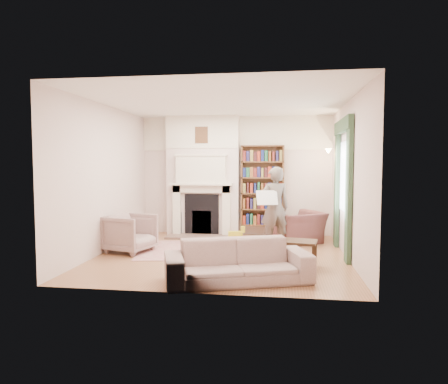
# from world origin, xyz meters

# --- Properties ---
(floor) EXTENTS (4.50, 4.50, 0.00)m
(floor) POSITION_xyz_m (0.00, 0.00, 0.00)
(floor) COLOR brown
(floor) RESTS_ON ground
(ceiling) EXTENTS (4.50, 4.50, 0.00)m
(ceiling) POSITION_xyz_m (0.00, 0.00, 2.80)
(ceiling) COLOR white
(ceiling) RESTS_ON wall_back
(wall_back) EXTENTS (4.50, 0.00, 4.50)m
(wall_back) POSITION_xyz_m (0.00, 2.25, 1.40)
(wall_back) COLOR silver
(wall_back) RESTS_ON floor
(wall_front) EXTENTS (4.50, 0.00, 4.50)m
(wall_front) POSITION_xyz_m (0.00, -2.25, 1.40)
(wall_front) COLOR silver
(wall_front) RESTS_ON floor
(wall_left) EXTENTS (0.00, 4.50, 4.50)m
(wall_left) POSITION_xyz_m (-2.25, 0.00, 1.40)
(wall_left) COLOR silver
(wall_left) RESTS_ON floor
(wall_right) EXTENTS (0.00, 4.50, 4.50)m
(wall_right) POSITION_xyz_m (2.25, 0.00, 1.40)
(wall_right) COLOR silver
(wall_right) RESTS_ON floor
(fireplace) EXTENTS (1.70, 0.58, 2.80)m
(fireplace) POSITION_xyz_m (-0.75, 2.05, 1.39)
(fireplace) COLOR silver
(fireplace) RESTS_ON floor
(bookcase) EXTENTS (1.00, 0.24, 1.85)m
(bookcase) POSITION_xyz_m (0.65, 2.12, 1.18)
(bookcase) COLOR brown
(bookcase) RESTS_ON floor
(window) EXTENTS (0.02, 0.90, 1.30)m
(window) POSITION_xyz_m (2.23, 0.40, 1.45)
(window) COLOR silver
(window) RESTS_ON wall_right
(curtain_left) EXTENTS (0.07, 0.32, 2.40)m
(curtain_left) POSITION_xyz_m (2.20, -0.30, 1.20)
(curtain_left) COLOR #314B30
(curtain_left) RESTS_ON floor
(curtain_right) EXTENTS (0.07, 0.32, 2.40)m
(curtain_right) POSITION_xyz_m (2.20, 1.10, 1.20)
(curtain_right) COLOR #314B30
(curtain_right) RESTS_ON floor
(pelmet) EXTENTS (0.09, 1.70, 0.24)m
(pelmet) POSITION_xyz_m (2.19, 0.40, 2.38)
(pelmet) COLOR #314B30
(pelmet) RESTS_ON wall_right
(wall_sconce) EXTENTS (0.20, 0.24, 0.24)m
(wall_sconce) POSITION_xyz_m (2.03, 1.50, 1.90)
(wall_sconce) COLOR gold
(wall_sconce) RESTS_ON wall_right
(rug) EXTENTS (2.63, 2.18, 0.01)m
(rug) POSITION_xyz_m (-0.46, 0.36, 0.01)
(rug) COLOR #B9A88C
(rug) RESTS_ON floor
(armchair_reading) EXTENTS (1.35, 1.31, 0.67)m
(armchair_reading) POSITION_xyz_m (1.41, 1.31, 0.33)
(armchair_reading) COLOR #4E2A2B
(armchair_reading) RESTS_ON floor
(armchair_left) EXTENTS (0.98, 0.97, 0.72)m
(armchair_left) POSITION_xyz_m (-1.77, -0.01, 0.36)
(armchair_left) COLOR #AEA18F
(armchair_left) RESTS_ON floor
(sofa) EXTENTS (2.19, 1.40, 0.60)m
(sofa) POSITION_xyz_m (0.46, -1.66, 0.30)
(sofa) COLOR #BFAC9D
(sofa) RESTS_ON floor
(man_reading) EXTENTS (0.69, 0.56, 1.63)m
(man_reading) POSITION_xyz_m (0.96, 0.71, 0.81)
(man_reading) COLOR #584E47
(man_reading) RESTS_ON floor
(newspaper) EXTENTS (0.43, 0.25, 0.28)m
(newspaper) POSITION_xyz_m (0.81, 0.51, 1.03)
(newspaper) COLOR white
(newspaper) RESTS_ON man_reading
(coffee_table) EXTENTS (0.77, 0.57, 0.45)m
(coffee_table) POSITION_xyz_m (1.29, -0.76, 0.23)
(coffee_table) COLOR #352412
(coffee_table) RESTS_ON floor
(paraffin_heater) EXTENTS (0.27, 0.27, 0.55)m
(paraffin_heater) POSITION_xyz_m (-1.35, 1.90, 0.28)
(paraffin_heater) COLOR #A5A8AC
(paraffin_heater) RESTS_ON floor
(rocking_horse) EXTENTS (0.48, 0.25, 0.40)m
(rocking_horse) POSITION_xyz_m (0.15, 0.84, 0.20)
(rocking_horse) COLOR gold
(rocking_horse) RESTS_ON rug
(board_game) EXTENTS (0.39, 0.39, 0.03)m
(board_game) POSITION_xyz_m (-0.51, -0.23, 0.03)
(board_game) COLOR #D2CE4A
(board_game) RESTS_ON rug
(game_box_lid) EXTENTS (0.36, 0.28, 0.05)m
(game_box_lid) POSITION_xyz_m (-0.39, -0.12, 0.04)
(game_box_lid) COLOR red
(game_box_lid) RESTS_ON rug
(comic_annuals) EXTENTS (0.64, 0.65, 0.02)m
(comic_annuals) POSITION_xyz_m (0.31, -0.34, 0.02)
(comic_annuals) COLOR red
(comic_annuals) RESTS_ON rug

